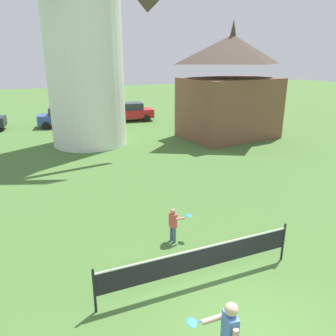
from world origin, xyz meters
The scene contains 9 objects.
ground_plane centered at (0.00, 0.00, 0.00)m, with size 120.00×120.00×0.00m, color #477033.
windmill centered at (-0.03, 16.70, 7.78)m, with size 8.04×5.31×15.64m.
tennis_net centered at (-0.14, 1.60, 0.68)m, with size 5.20×0.06×1.10m.
player_near centered at (-0.90, -0.80, 0.86)m, with size 0.79×0.69×1.52m.
player_far centered at (0.06, 3.64, 0.62)m, with size 0.73×0.36×1.09m.
stray_ball centered at (2.95, 2.33, 0.12)m, with size 0.23×0.23×0.23m, color orange.
parked_car_blue centered at (-0.94, 23.03, 0.81)m, with size 4.14×2.33×1.56m.
parked_car_red centered at (4.55, 23.44, 0.81)m, with size 4.34×2.31×1.56m.
chapel centered at (9.15, 14.89, 3.28)m, with size 6.85×5.40×7.60m.
Camera 1 is at (-3.56, -4.46, 5.34)m, focal length 35.43 mm.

